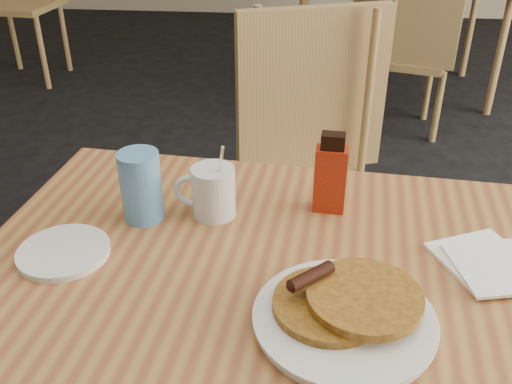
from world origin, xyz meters
TOP-DOWN VIEW (x-y plane):
  - main_table at (0.05, -0.06)m, footprint 1.26×0.91m
  - chair_main_far at (0.05, 0.68)m, footprint 0.58×0.59m
  - chair_neighbor_near at (0.57, 2.20)m, footprint 0.48×0.49m
  - pancake_plate at (0.11, -0.16)m, footprint 0.27×0.27m
  - coffee_mug at (-0.13, 0.12)m, footprint 0.12×0.08m
  - syrup_bottle at (0.09, 0.16)m, footprint 0.06×0.04m
  - napkin_stack at (0.36, -0.00)m, footprint 0.20×0.21m
  - blue_tumbler at (-0.26, 0.09)m, footprint 0.09×0.09m
  - side_saucer at (-0.37, -0.04)m, footprint 0.18×0.18m

SIDE VIEW (x-z plane):
  - chair_neighbor_near at x=0.57m, z-range 0.08..0.93m
  - chair_main_far at x=0.05m, z-range 0.10..1.10m
  - main_table at x=0.05m, z-range 0.33..1.08m
  - napkin_stack at x=0.36m, z-range 0.75..0.76m
  - side_saucer at x=-0.37m, z-range 0.75..0.76m
  - pancake_plate at x=0.11m, z-range 0.73..0.80m
  - coffee_mug at x=-0.13m, z-range 0.72..0.88m
  - blue_tumbler at x=-0.26m, z-range 0.75..0.89m
  - syrup_bottle at x=0.09m, z-range 0.74..0.90m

